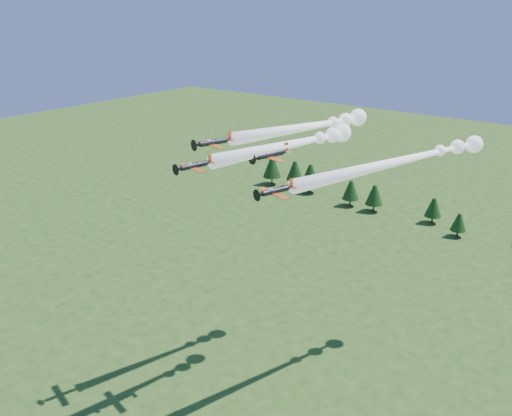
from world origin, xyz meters
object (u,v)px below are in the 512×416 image
Objects in this scene: plane_lead at (298,143)px; plane_left at (312,126)px; plane_slot at (270,155)px; plane_right at (408,159)px.

plane_lead is 11.48m from plane_left.
plane_right is at bearing 66.24° from plane_slot.
plane_slot is (-16.80, -22.11, 2.80)m from plane_right.
plane_slot is at bearing -110.94° from plane_right.
plane_left is at bearing 120.41° from plane_lead.
plane_left is 4.77× the size of plane_slot.
plane_left reaches higher than plane_slot.
plane_slot is at bearing -85.42° from plane_lead.
plane_right is at bearing 54.45° from plane_lead.
plane_left is at bearing -153.00° from plane_right.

